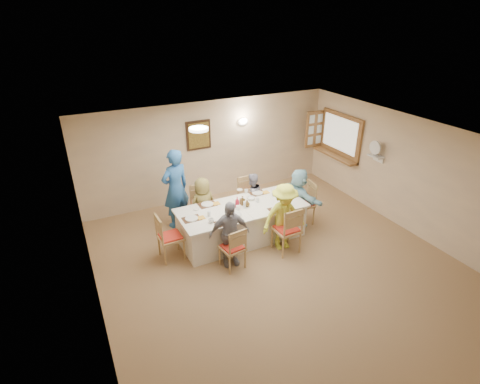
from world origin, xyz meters
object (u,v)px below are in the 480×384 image
chair_front_right (287,229)px  diner_front_right (284,217)px  chair_right_end (303,203)px  condiment_ketchup (237,202)px  dining_table (242,223)px  chair_back_left (201,208)px  diner_back_right (252,196)px  chair_front_left (232,247)px  diner_front_left (229,234)px  diner_back_left (203,205)px  serving_hatch (341,136)px  chair_left_end (170,236)px  chair_back_right (249,198)px  desk_fan (376,150)px  caregiver (176,189)px  diner_right_end (298,197)px

chair_front_right → diner_front_right: 0.23m
chair_right_end → condiment_ketchup: 1.69m
dining_table → chair_back_left: 1.01m
chair_right_end → diner_back_right: (-0.95, 0.68, 0.07)m
chair_front_left → diner_front_left: diner_front_left is taller
diner_front_left → diner_front_right: (1.20, 0.00, 0.05)m
chair_front_right → diner_back_left: diner_back_left is taller
chair_right_end → serving_hatch: bearing=128.9°
chair_back_left → chair_left_end: size_ratio=1.00×
dining_table → chair_back_right: size_ratio=2.79×
desk_fan → diner_front_left: desk_fan is taller
chair_front_right → diner_front_left: (-1.20, 0.12, 0.15)m
chair_front_right → chair_back_left: bearing=-54.3°
chair_back_left → caregiver: size_ratio=0.54×
desk_fan → chair_front_left: size_ratio=0.34×
chair_right_end → diner_front_left: (-2.15, -0.68, 0.17)m
dining_table → condiment_ketchup: (-0.09, 0.03, 0.50)m
chair_back_left → diner_front_left: size_ratio=0.73×
chair_front_right → chair_right_end: bearing=-141.0°
chair_back_left → chair_right_end: size_ratio=0.99×
chair_front_right → desk_fan: bearing=-169.2°
serving_hatch → chair_front_right: 3.56m
chair_back_left → chair_back_right: size_ratio=1.02×
dining_table → chair_front_left: bearing=-126.9°
serving_hatch → chair_left_end: (-4.98, -1.12, -1.01)m
diner_back_right → caregiver: (-1.65, 0.47, 0.35)m
chair_front_right → serving_hatch: bearing=-146.9°
chair_front_right → chair_right_end: chair_front_right is taller
chair_left_end → diner_front_left: size_ratio=0.73×
chair_left_end → diner_front_left: 1.18m
chair_back_left → chair_front_right: size_ratio=0.95×
diner_back_left → diner_right_end: 2.13m
chair_back_left → chair_right_end: 2.29m
chair_front_left → caregiver: bearing=-85.0°
serving_hatch → dining_table: 3.78m
chair_back_right → chair_left_end: 2.29m
desk_fan → diner_front_right: (-2.72, -0.45, -0.83)m
diner_front_right → chair_front_left: bearing=-170.3°
diner_front_right → diner_right_end: bearing=43.7°
chair_left_end → chair_back_right: bearing=-71.4°
serving_hatch → desk_fan: 1.36m
chair_front_right → diner_back_left: (-1.20, 1.48, 0.11)m
condiment_ketchup → chair_left_end: bearing=-179.0°
dining_table → condiment_ketchup: bearing=164.5°
chair_right_end → diner_back_right: bearing=-117.6°
serving_hatch → dining_table: serving_hatch is taller
chair_back_left → diner_front_left: (0.00, -1.48, 0.18)m
desk_fan → chair_back_left: desk_fan is taller
diner_front_right → condiment_ketchup: size_ratio=5.98×
chair_front_right → condiment_ketchup: (-0.69, 0.83, 0.36)m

